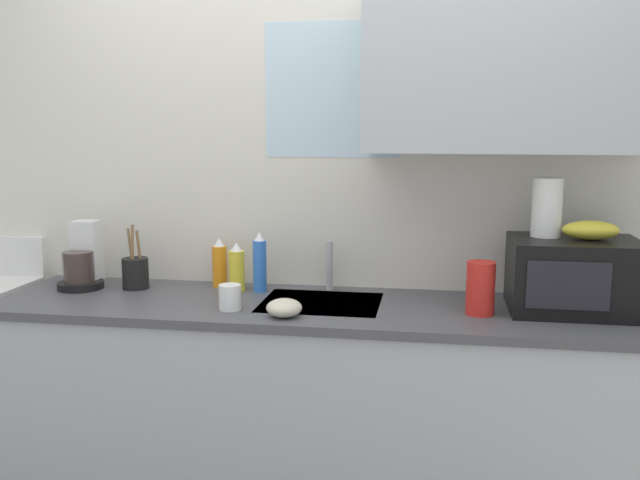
% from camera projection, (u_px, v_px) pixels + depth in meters
% --- Properties ---
extents(kitchen_wall_assembly, '(3.32, 0.42, 2.50)m').
position_uv_depth(kitchen_wall_assembly, '(364.00, 179.00, 2.85)').
color(kitchen_wall_assembly, silver).
rests_on(kitchen_wall_assembly, ground).
extents(counter_unit, '(2.55, 0.63, 0.90)m').
position_uv_depth(counter_unit, '(320.00, 411.00, 2.73)').
color(counter_unit, '#B2B7BC').
rests_on(counter_unit, ground).
extents(sink_faucet, '(0.03, 0.03, 0.21)m').
position_uv_depth(sink_faucet, '(330.00, 265.00, 2.87)').
color(sink_faucet, '#B2B5BA').
rests_on(sink_faucet, counter_unit).
extents(microwave, '(0.46, 0.35, 0.27)m').
position_uv_depth(microwave, '(573.00, 276.00, 2.52)').
color(microwave, black).
rests_on(microwave, counter_unit).
extents(banana_bunch, '(0.20, 0.11, 0.07)m').
position_uv_depth(banana_bunch, '(591.00, 230.00, 2.49)').
color(banana_bunch, gold).
rests_on(banana_bunch, microwave).
extents(paper_towel_roll, '(0.11, 0.11, 0.22)m').
position_uv_depth(paper_towel_roll, '(547.00, 207.00, 2.55)').
color(paper_towel_roll, white).
rests_on(paper_towel_roll, microwave).
extents(coffee_maker, '(0.19, 0.21, 0.28)m').
position_uv_depth(coffee_maker, '(83.00, 263.00, 2.91)').
color(coffee_maker, black).
rests_on(coffee_maker, counter_unit).
extents(dish_soap_bottle_blue, '(0.06, 0.06, 0.25)m').
position_uv_depth(dish_soap_bottle_blue, '(260.00, 264.00, 2.83)').
color(dish_soap_bottle_blue, blue).
rests_on(dish_soap_bottle_blue, counter_unit).
extents(dish_soap_bottle_yellow, '(0.07, 0.07, 0.20)m').
position_uv_depth(dish_soap_bottle_yellow, '(237.00, 268.00, 2.85)').
color(dish_soap_bottle_yellow, yellow).
rests_on(dish_soap_bottle_yellow, counter_unit).
extents(dish_soap_bottle_orange, '(0.06, 0.06, 0.21)m').
position_uv_depth(dish_soap_bottle_orange, '(220.00, 264.00, 2.92)').
color(dish_soap_bottle_orange, orange).
rests_on(dish_soap_bottle_orange, counter_unit).
extents(cereal_canister, '(0.10, 0.10, 0.19)m').
position_uv_depth(cereal_canister, '(480.00, 288.00, 2.49)').
color(cereal_canister, red).
rests_on(cereal_canister, counter_unit).
extents(mug_white, '(0.08, 0.08, 0.09)m').
position_uv_depth(mug_white, '(230.00, 297.00, 2.56)').
color(mug_white, white).
rests_on(mug_white, counter_unit).
extents(utensil_crock, '(0.11, 0.11, 0.28)m').
position_uv_depth(utensil_crock, '(135.00, 272.00, 2.89)').
color(utensil_crock, black).
rests_on(utensil_crock, counter_unit).
extents(small_bowl, '(0.13, 0.13, 0.06)m').
position_uv_depth(small_bowl, '(284.00, 308.00, 2.47)').
color(small_bowl, beige).
rests_on(small_bowl, counter_unit).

